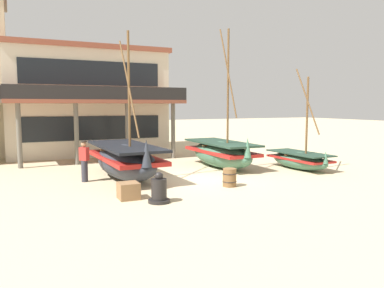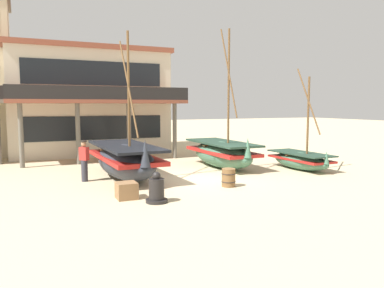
{
  "view_description": "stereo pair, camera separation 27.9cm",
  "coord_description": "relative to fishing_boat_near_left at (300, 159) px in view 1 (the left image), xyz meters",
  "views": [
    {
      "loc": [
        -7.17,
        -14.02,
        3.12
      ],
      "look_at": [
        0.0,
        1.0,
        1.4
      ],
      "focal_mm": 35.3,
      "sensor_mm": 36.0,
      "label": 1
    },
    {
      "loc": [
        -6.92,
        -14.13,
        3.12
      ],
      "look_at": [
        0.0,
        1.0,
        1.4
      ],
      "focal_mm": 35.3,
      "sensor_mm": 36.0,
      "label": 2
    }
  ],
  "objects": [
    {
      "name": "harbor_building_main",
      "position": [
        -8.25,
        11.4,
        2.9
      ],
      "size": [
        9.96,
        8.95,
        6.73
      ],
      "color": "beige",
      "rests_on": "ground"
    },
    {
      "name": "fishing_boat_centre_large",
      "position": [
        -8.35,
        1.37,
        0.32
      ],
      "size": [
        2.18,
        5.62,
        6.07
      ],
      "color": "#2D333D",
      "rests_on": "ground"
    },
    {
      "name": "wooden_barrel",
      "position": [
        -5.18,
        -1.96,
        -0.12
      ],
      "size": [
        0.56,
        0.56,
        0.7
      ],
      "color": "brown",
      "rests_on": "ground"
    },
    {
      "name": "fisherman_by_hull",
      "position": [
        -10.06,
        1.36,
        0.36
      ],
      "size": [
        0.4,
        0.42,
        1.68
      ],
      "color": "#33333D",
      "rests_on": "ground"
    },
    {
      "name": "cargo_crate",
      "position": [
        -9.24,
        -2.19,
        -0.19
      ],
      "size": [
        0.68,
        0.68,
        0.55
      ],
      "primitive_type": "cube",
      "rotation": [
        0.0,
        0.0,
        1.55
      ],
      "color": "olive",
      "rests_on": "ground"
    },
    {
      "name": "fishing_boat_far_right",
      "position": [
        -3.2,
        2.11,
        0.25
      ],
      "size": [
        1.86,
        4.97,
        6.83
      ],
      "color": "#427056",
      "rests_on": "ground"
    },
    {
      "name": "fishing_boat_near_left",
      "position": [
        0.0,
        0.0,
        0.0
      ],
      "size": [
        1.48,
        3.59,
        4.88
      ],
      "color": "#427056",
      "rests_on": "ground"
    },
    {
      "name": "ground_plane",
      "position": [
        -5.47,
        -0.21,
        -0.47
      ],
      "size": [
        120.0,
        120.0,
        0.0
      ],
      "primitive_type": "plane",
      "color": "#CCB78E"
    },
    {
      "name": "capstan_winch",
      "position": [
        -8.48,
        -3.06,
        -0.08
      ],
      "size": [
        0.71,
        0.71,
        1.0
      ],
      "color": "black",
      "rests_on": "ground"
    }
  ]
}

